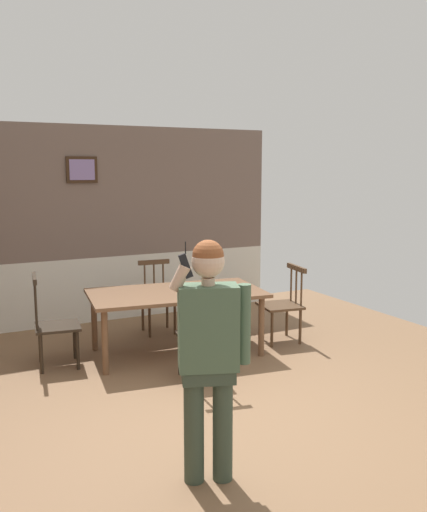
% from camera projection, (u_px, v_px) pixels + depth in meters
% --- Properties ---
extents(ground_plane, '(7.82, 7.82, 0.00)m').
position_uv_depth(ground_plane, '(212.00, 416.00, 4.91)').
color(ground_plane, '#846042').
extents(room_back_partition, '(5.29, 0.17, 2.76)m').
position_uv_depth(room_back_partition, '(99.00, 228.00, 7.83)').
color(room_back_partition, '#756056').
rests_on(room_back_partition, ground_plane).
extents(dining_table, '(2.13, 1.32, 0.75)m').
position_uv_depth(dining_table, '(176.00, 297.00, 6.50)').
color(dining_table, brown).
rests_on(dining_table, ground_plane).
extents(chair_near_window, '(0.47, 0.47, 0.95)m').
position_uv_depth(chair_near_window, '(158.00, 298.00, 7.40)').
color(chair_near_window, '#513823').
rests_on(chair_near_window, ground_plane).
extents(chair_by_doorway, '(0.55, 0.55, 0.96)m').
position_uv_depth(chair_by_doorway, '(283.00, 304.00, 6.99)').
color(chair_by_doorway, '#513823').
rests_on(chair_by_doorway, ground_plane).
extents(chair_at_table_head, '(0.53, 0.53, 1.03)m').
position_uv_depth(chair_at_table_head, '(54.00, 324.00, 6.08)').
color(chair_at_table_head, '#2D2319').
rests_on(chair_at_table_head, ground_plane).
extents(chair_opposite_corner, '(0.51, 0.51, 1.06)m').
position_uv_depth(chair_opposite_corner, '(200.00, 334.00, 5.67)').
color(chair_opposite_corner, '#2D2319').
rests_on(chair_opposite_corner, ground_plane).
extents(person_figure, '(0.54, 0.34, 1.70)m').
position_uv_depth(person_figure, '(209.00, 345.00, 3.76)').
color(person_figure, '#3A493A').
rests_on(person_figure, ground_plane).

